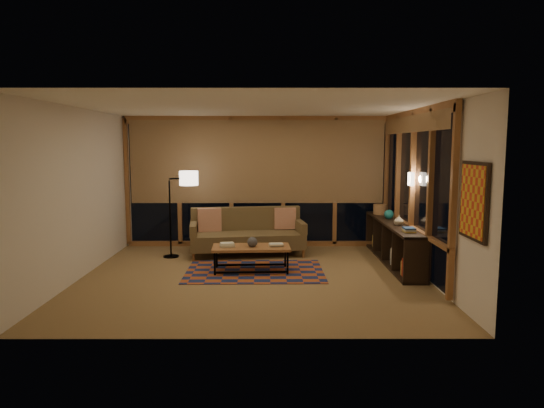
{
  "coord_description": "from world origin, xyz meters",
  "views": [
    {
      "loc": [
        0.29,
        -7.59,
        2.12
      ],
      "look_at": [
        0.3,
        0.13,
        1.17
      ],
      "focal_mm": 32.0,
      "sensor_mm": 36.0,
      "label": 1
    }
  ],
  "objects_px": {
    "coffee_table": "(251,259)",
    "floor_lamp": "(170,214)",
    "sofa": "(247,233)",
    "bookshelf": "(393,242)"
  },
  "relations": [
    {
      "from": "coffee_table",
      "to": "bookshelf",
      "type": "bearing_deg",
      "value": 11.62
    },
    {
      "from": "bookshelf",
      "to": "coffee_table",
      "type": "bearing_deg",
      "value": -165.61
    },
    {
      "from": "sofa",
      "to": "floor_lamp",
      "type": "distance_m",
      "value": 1.5
    },
    {
      "from": "floor_lamp",
      "to": "sofa",
      "type": "bearing_deg",
      "value": -20.59
    },
    {
      "from": "sofa",
      "to": "floor_lamp",
      "type": "xyz_separation_m",
      "value": [
        -1.45,
        -0.15,
        0.38
      ]
    },
    {
      "from": "coffee_table",
      "to": "floor_lamp",
      "type": "xyz_separation_m",
      "value": [
        -1.57,
        1.07,
        0.6
      ]
    },
    {
      "from": "coffee_table",
      "to": "floor_lamp",
      "type": "height_order",
      "value": "floor_lamp"
    },
    {
      "from": "coffee_table",
      "to": "floor_lamp",
      "type": "distance_m",
      "value": 1.99
    },
    {
      "from": "floor_lamp",
      "to": "bookshelf",
      "type": "distance_m",
      "value": 4.15
    },
    {
      "from": "sofa",
      "to": "coffee_table",
      "type": "xyz_separation_m",
      "value": [
        0.12,
        -1.23,
        -0.23
      ]
    }
  ]
}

